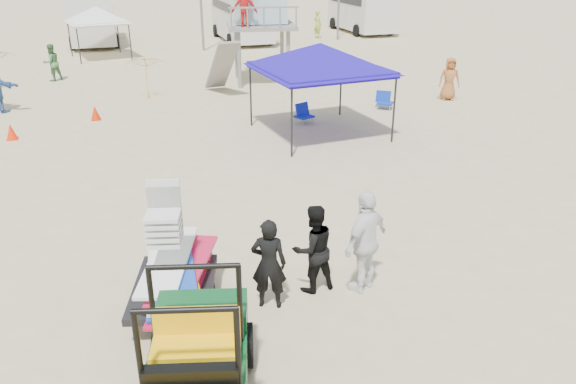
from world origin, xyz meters
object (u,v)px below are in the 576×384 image
object	(u,v)px
man_left	(269,264)
canopy_blue	(320,48)
surf_trailer	(171,268)
utility_cart	(194,360)
lifeguard_tower	(258,2)

from	to	relation	value
man_left	canopy_blue	size ratio (longest dim) A/B	0.41
surf_trailer	man_left	bearing A→B (deg)	-11.19
man_left	utility_cart	bearing A→B (deg)	74.86
surf_trailer	man_left	distance (m)	1.55
man_left	lifeguard_tower	bearing A→B (deg)	-82.80
surf_trailer	canopy_blue	bearing A→B (deg)	55.98
utility_cart	lifeguard_tower	bearing A→B (deg)	72.71
canopy_blue	lifeguard_tower	bearing A→B (deg)	88.74
utility_cart	man_left	world-z (taller)	utility_cart
lifeguard_tower	man_left	bearing A→B (deg)	-104.45
utility_cart	lifeguard_tower	xyz separation A→B (m)	(5.79, 18.60, 2.48)
surf_trailer	lifeguard_tower	xyz separation A→B (m)	(5.78, 16.26, 2.54)
utility_cart	surf_trailer	bearing A→B (deg)	89.89
utility_cart	surf_trailer	distance (m)	2.34
surf_trailer	lifeguard_tower	distance (m)	17.44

